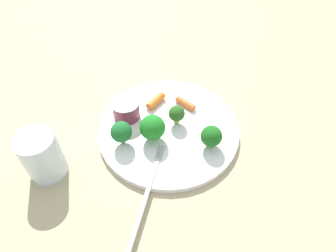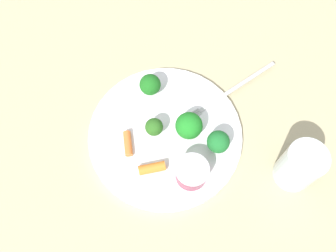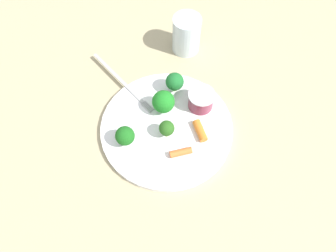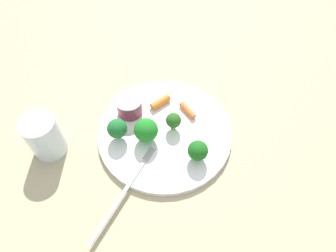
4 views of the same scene
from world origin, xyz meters
name	(u,v)px [view 1 (image 1 of 4)]	position (x,y,z in m)	size (l,w,h in m)	color
ground_plane	(169,131)	(0.00, 0.00, 0.00)	(2.40, 2.40, 0.00)	tan
plate	(169,129)	(0.00, 0.00, 0.01)	(0.26, 0.26, 0.01)	white
sauce_cup	(126,109)	(-0.05, 0.07, 0.03)	(0.05, 0.05, 0.04)	maroon
broccoli_floret_0	(152,128)	(-0.04, -0.01, 0.04)	(0.04, 0.04, 0.05)	#8DAE6D
broccoli_floret_1	(211,136)	(0.03, -0.08, 0.04)	(0.04, 0.04, 0.04)	#81A965
broccoli_floret_2	(121,132)	(-0.09, 0.02, 0.04)	(0.04, 0.04, 0.05)	#91AA73
broccoli_floret_3	(176,113)	(0.02, 0.00, 0.04)	(0.03, 0.03, 0.04)	#93B260
carrot_stick_0	(186,103)	(0.06, 0.03, 0.02)	(0.01, 0.01, 0.04)	orange
carrot_stick_1	(156,101)	(0.01, 0.06, 0.02)	(0.02, 0.02, 0.04)	orange
fork	(147,193)	(-0.11, -0.09, 0.01)	(0.16, 0.14, 0.00)	#B7B8B6
drinking_glass	(42,156)	(-0.21, 0.04, 0.04)	(0.06, 0.06, 0.09)	silver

